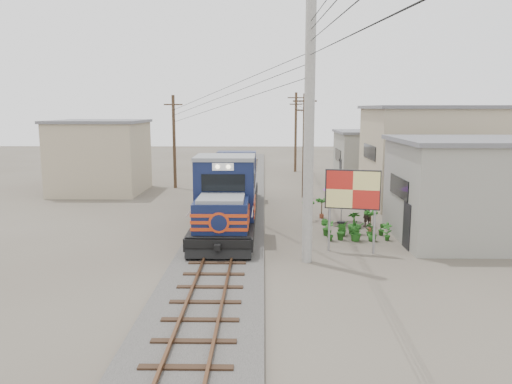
{
  "coord_description": "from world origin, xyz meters",
  "views": [
    {
      "loc": [
        1.78,
        -19.65,
        6.04
      ],
      "look_at": [
        1.42,
        3.12,
        2.2
      ],
      "focal_mm": 35.0,
      "sensor_mm": 36.0,
      "label": 1
    }
  ],
  "objects_px": {
    "billboard": "(353,192)",
    "market_umbrella": "(342,186)",
    "vendor": "(367,212)",
    "locomotive": "(230,191)"
  },
  "relations": [
    {
      "from": "locomotive",
      "to": "billboard",
      "type": "distance_m",
      "value": 7.99
    },
    {
      "from": "vendor",
      "to": "billboard",
      "type": "bearing_deg",
      "value": 33.01
    },
    {
      "from": "billboard",
      "to": "vendor",
      "type": "bearing_deg",
      "value": 84.1
    },
    {
      "from": "locomotive",
      "to": "market_umbrella",
      "type": "xyz_separation_m",
      "value": [
        5.89,
        -0.31,
        0.37
      ]
    },
    {
      "from": "billboard",
      "to": "vendor",
      "type": "distance_m",
      "value": 5.32
    },
    {
      "from": "billboard",
      "to": "market_umbrella",
      "type": "xyz_separation_m",
      "value": [
        0.41,
        5.42,
        -0.58
      ]
    },
    {
      "from": "market_umbrella",
      "to": "vendor",
      "type": "height_order",
      "value": "market_umbrella"
    },
    {
      "from": "market_umbrella",
      "to": "vendor",
      "type": "distance_m",
      "value": 1.88
    },
    {
      "from": "market_umbrella",
      "to": "billboard",
      "type": "bearing_deg",
      "value": -94.37
    },
    {
      "from": "locomotive",
      "to": "billboard",
      "type": "height_order",
      "value": "locomotive"
    }
  ]
}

